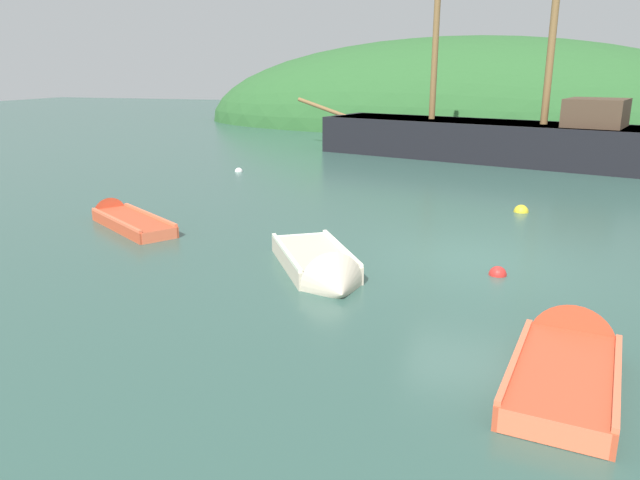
# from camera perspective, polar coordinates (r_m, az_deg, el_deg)

# --- Properties ---
(ground_plane) EXTENTS (120.00, 120.00, 0.00)m
(ground_plane) POSITION_cam_1_polar(r_m,az_deg,el_deg) (13.15, 14.05, -1.99)
(ground_plane) COLOR #33564C
(shore_hill) EXTENTS (39.60, 19.38, 12.29)m
(shore_hill) POSITION_cam_1_polar(r_m,az_deg,el_deg) (46.05, 13.68, 10.58)
(shore_hill) COLOR #2D602D
(shore_hill) RESTS_ON ground
(sailing_ship) EXTENTS (17.76, 7.67, 10.48)m
(sailing_ship) POSITION_cam_1_polar(r_m,az_deg,el_deg) (28.12, 15.90, 8.49)
(sailing_ship) COLOR black
(sailing_ship) RESTS_ON ground
(rowboat_far) EXTENTS (3.75, 2.92, 0.93)m
(rowboat_far) POSITION_cam_1_polar(r_m,az_deg,el_deg) (16.66, -18.06, 1.75)
(rowboat_far) COLOR #C64C2D
(rowboat_far) RESTS_ON ground
(rowboat_outer_right) EXTENTS (1.73, 3.38, 1.21)m
(rowboat_outer_right) POSITION_cam_1_polar(r_m,az_deg,el_deg) (8.95, 22.28, -10.76)
(rowboat_outer_right) COLOR #C64C2D
(rowboat_outer_right) RESTS_ON ground
(rowboat_center) EXTENTS (2.80, 3.46, 1.19)m
(rowboat_center) POSITION_cam_1_polar(r_m,az_deg,el_deg) (11.87, 0.12, -2.84)
(rowboat_center) COLOR beige
(rowboat_center) RESTS_ON ground
(buoy_yellow) EXTENTS (0.41, 0.41, 0.41)m
(buoy_yellow) POSITION_cam_1_polar(r_m,az_deg,el_deg) (18.10, 18.44, 2.53)
(buoy_yellow) COLOR yellow
(buoy_yellow) RESTS_ON ground
(buoy_white) EXTENTS (0.31, 0.31, 0.31)m
(buoy_white) POSITION_cam_1_polar(r_m,az_deg,el_deg) (24.20, -7.67, 6.41)
(buoy_white) COLOR white
(buoy_white) RESTS_ON ground
(buoy_red) EXTENTS (0.35, 0.35, 0.35)m
(buoy_red) POSITION_cam_1_polar(r_m,az_deg,el_deg) (12.46, 16.42, -3.18)
(buoy_red) COLOR red
(buoy_red) RESTS_ON ground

